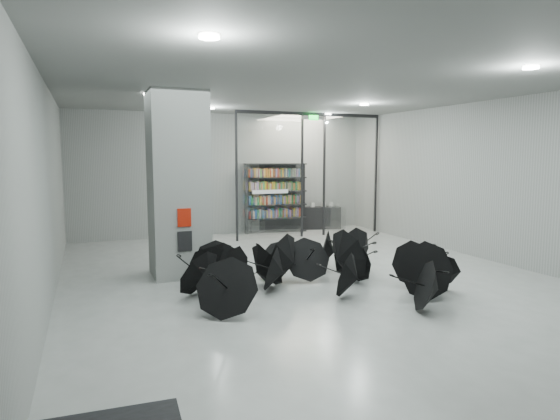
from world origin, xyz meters
name	(u,v)px	position (x,y,z in m)	size (l,w,h in m)	color
room	(323,145)	(0.00, 0.00, 2.84)	(14.00, 14.02, 4.01)	gray
column	(178,185)	(-2.50, 2.00, 2.00)	(1.20, 1.20, 4.00)	slate
fire_cabinet	(184,218)	(-2.50, 1.38, 1.35)	(0.28, 0.04, 0.38)	#A50A07
info_panel	(185,241)	(-2.50, 1.38, 0.85)	(0.30, 0.03, 0.42)	black
exit_sign	(314,118)	(2.40, 5.30, 3.82)	(0.30, 0.06, 0.15)	#0CE533
glass_partition	(310,169)	(2.39, 5.50, 2.18)	(5.06, 0.08, 4.00)	silver
bookshelf	(275,198)	(1.66, 6.75, 1.18)	(2.15, 0.43, 2.36)	black
shop_counter	(321,218)	(3.47, 6.78, 0.40)	(1.33, 0.53, 0.80)	black
umbrella_cluster	(317,273)	(-0.18, -0.15, 0.31)	(5.52, 4.51, 1.31)	black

